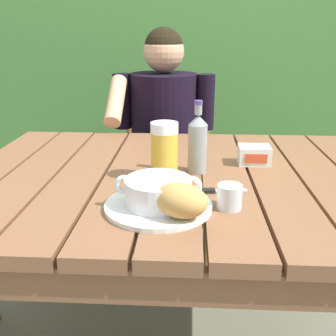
% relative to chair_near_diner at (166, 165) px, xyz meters
% --- Properties ---
extents(dining_table, '(1.32, 0.97, 0.75)m').
position_rel_chair_near_diner_xyz_m(dining_table, '(0.09, -0.93, 0.20)').
color(dining_table, brown).
rests_on(dining_table, ground_plane).
extents(hedge_backdrop, '(3.73, 0.89, 2.33)m').
position_rel_chair_near_diner_xyz_m(hedge_backdrop, '(0.24, 1.01, 0.62)').
color(hedge_backdrop, '#4A823C').
rests_on(hedge_backdrop, ground_plane).
extents(chair_near_diner, '(0.48, 0.47, 0.92)m').
position_rel_chair_near_diner_xyz_m(chair_near_diner, '(0.00, 0.00, 0.00)').
color(chair_near_diner, brown).
rests_on(chair_near_diner, ground_plane).
extents(person_eating, '(0.48, 0.47, 1.18)m').
position_rel_chair_near_diner_xyz_m(person_eating, '(-0.00, -0.20, 0.24)').
color(person_eating, black).
rests_on(person_eating, ground_plane).
extents(serving_plate, '(0.27, 0.27, 0.01)m').
position_rel_chair_near_diner_xyz_m(serving_plate, '(0.05, -1.18, 0.30)').
color(serving_plate, white).
rests_on(serving_plate, dining_table).
extents(soup_bowl, '(0.21, 0.16, 0.07)m').
position_rel_chair_near_diner_xyz_m(soup_bowl, '(0.05, -1.18, 0.34)').
color(soup_bowl, white).
rests_on(soup_bowl, serving_plate).
extents(bread_roll, '(0.15, 0.14, 0.08)m').
position_rel_chair_near_diner_xyz_m(bread_roll, '(0.11, -1.24, 0.34)').
color(bread_roll, tan).
rests_on(bread_roll, serving_plate).
extents(beer_glass, '(0.08, 0.08, 0.17)m').
position_rel_chair_near_diner_xyz_m(beer_glass, '(0.06, -0.97, 0.38)').
color(beer_glass, gold).
rests_on(beer_glass, dining_table).
extents(beer_bottle, '(0.06, 0.06, 0.22)m').
position_rel_chair_near_diner_xyz_m(beer_bottle, '(0.15, -0.91, 0.38)').
color(beer_bottle, gray).
rests_on(beer_bottle, dining_table).
extents(water_glass_small, '(0.06, 0.06, 0.06)m').
position_rel_chair_near_diner_xyz_m(water_glass_small, '(0.23, -1.17, 0.32)').
color(water_glass_small, silver).
rests_on(water_glass_small, dining_table).
extents(butter_tub, '(0.10, 0.08, 0.06)m').
position_rel_chair_near_diner_xyz_m(butter_tub, '(0.34, -0.82, 0.32)').
color(butter_tub, white).
rests_on(butter_tub, dining_table).
extents(table_knife, '(0.15, 0.04, 0.01)m').
position_rel_chair_near_diner_xyz_m(table_knife, '(0.20, -1.07, 0.29)').
color(table_knife, silver).
rests_on(table_knife, dining_table).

